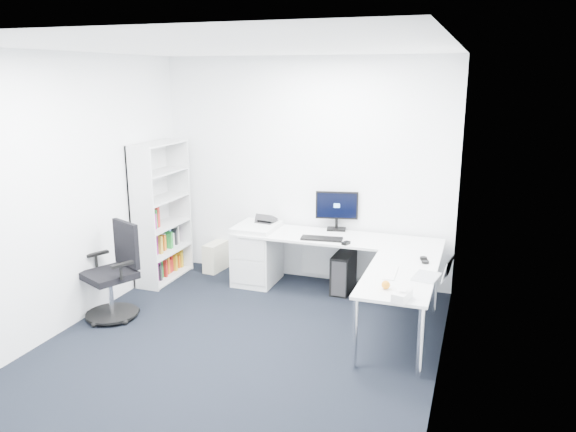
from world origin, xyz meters
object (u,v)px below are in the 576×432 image
(l_desk, at_px, (332,274))
(laptop, at_px, (427,266))
(bookshelf, at_px, (162,212))
(task_chair, at_px, (109,272))
(monitor, at_px, (337,210))

(l_desk, distance_m, laptop, 1.35)
(l_desk, xyz_separation_m, laptop, (1.07, -0.70, 0.45))
(bookshelf, height_order, task_chair, bookshelf)
(l_desk, relative_size, monitor, 4.57)
(laptop, bearing_deg, task_chair, -162.84)
(laptop, bearing_deg, bookshelf, 175.82)
(l_desk, distance_m, bookshelf, 2.24)
(bookshelf, xyz_separation_m, monitor, (2.06, 0.56, 0.06))
(monitor, height_order, laptop, monitor)
(bookshelf, height_order, laptop, bookshelf)
(bookshelf, xyz_separation_m, laptop, (3.24, -0.75, -0.07))
(monitor, xyz_separation_m, laptop, (1.19, -1.30, -0.13))
(l_desk, bearing_deg, monitor, 101.13)
(task_chair, height_order, laptop, task_chair)
(bookshelf, bearing_deg, laptop, -12.97)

